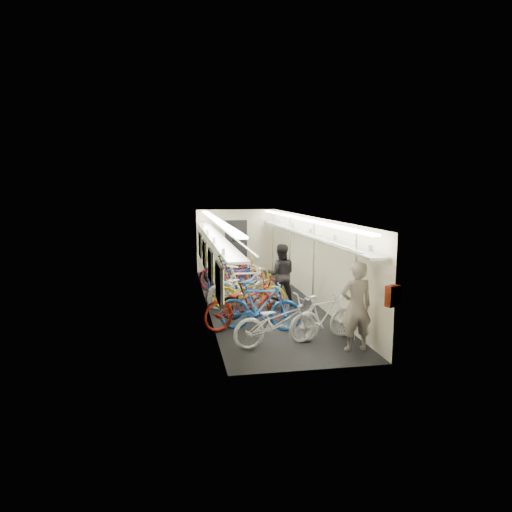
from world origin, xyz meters
name	(u,v)px	position (x,y,z in m)	size (l,w,h in m)	color
train_car_shell	(243,241)	(-0.36, 0.71, 1.66)	(10.00, 10.00, 10.00)	black
bicycle_0	(278,322)	(-0.31, -3.65, 0.50)	(0.67, 1.92, 1.01)	silver
bicycle_1	(260,306)	(-0.49, -2.61, 0.56)	(0.53, 1.88, 1.13)	#1B4FA5
bicycle_2	(245,303)	(-0.77, -2.28, 0.57)	(0.75, 2.16, 1.13)	maroon
bicycle_3	(252,302)	(-0.54, -1.79, 0.47)	(0.44, 1.57, 0.94)	black
bicycle_4	(250,291)	(-0.43, -0.79, 0.50)	(0.66, 1.91, 1.00)	gold
bicycle_5	(244,286)	(-0.52, -0.42, 0.57)	(0.53, 1.89, 1.13)	white
bicycle_6	(241,287)	(-0.61, -0.46, 0.54)	(0.72, 2.05, 1.08)	silver
bicycle_7	(236,282)	(-0.61, 0.41, 0.53)	(0.50, 1.75, 1.05)	navy
bicycle_8	(228,274)	(-0.70, 1.69, 0.51)	(0.68, 1.95, 1.03)	#9F1133
bicycle_9	(228,270)	(-0.59, 2.53, 0.50)	(0.47, 1.66, 1.00)	black
bicycle_10	(237,272)	(-0.32, 2.28, 0.48)	(0.63, 1.82, 0.95)	orange
bicycle_11	(323,317)	(0.69, -3.46, 0.49)	(0.46, 1.64, 0.98)	silver
passenger_near	(356,306)	(1.12, -4.19, 0.89)	(0.65, 0.43, 1.78)	gray
passenger_mid	(281,275)	(0.50, -0.41, 0.85)	(0.82, 0.64, 1.69)	black
backpack	(393,296)	(1.45, -5.02, 1.28)	(0.26, 0.14, 0.38)	#AB2D11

